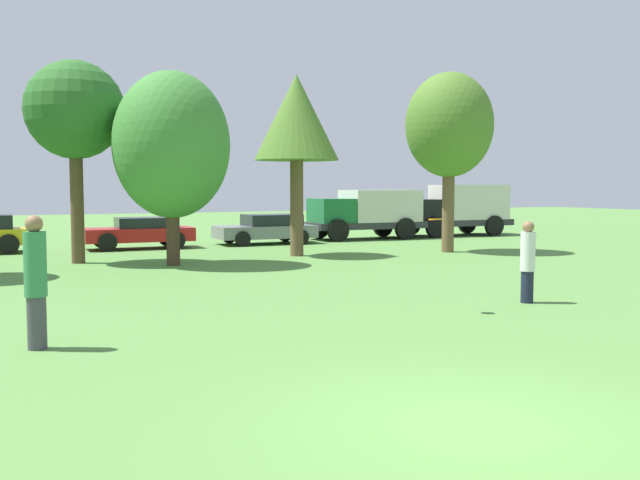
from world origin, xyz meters
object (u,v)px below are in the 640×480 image
(frisbee, at_px, (435,219))
(delivery_truck_black, at_px, (458,208))
(tree_5, at_px, (449,126))
(tree_3, at_px, (172,145))
(tree_4, at_px, (297,120))
(parked_car_grey, at_px, (267,228))
(parked_car_red, at_px, (141,232))
(delivery_truck_green, at_px, (367,211))
(tree_2, at_px, (75,112))
(person_thrower, at_px, (36,280))
(person_catcher, at_px, (528,261))

(frisbee, distance_m, delivery_truck_black, 22.31)
(tree_5, relative_size, delivery_truck_black, 1.19)
(tree_3, distance_m, tree_4, 4.84)
(delivery_truck_black, bearing_deg, frisbee, 53.93)
(parked_car_grey, distance_m, delivery_truck_black, 10.56)
(frisbee, relative_size, parked_car_red, 0.06)
(tree_4, distance_m, delivery_truck_green, 9.30)
(tree_2, xyz_separation_m, parked_car_grey, (8.14, 4.48, -4.03))
(tree_5, bearing_deg, delivery_truck_black, 50.45)
(parked_car_red, xyz_separation_m, parked_car_grey, (5.26, 0.04, -0.01))
(tree_5, height_order, parked_car_red, tree_5)
(tree_5, relative_size, delivery_truck_green, 1.19)
(person_thrower, bearing_deg, delivery_truck_green, 47.71)
(tree_5, bearing_deg, tree_3, 179.73)
(tree_3, height_order, parked_car_red, tree_3)
(parked_car_grey, bearing_deg, tree_4, 81.33)
(parked_car_red, height_order, parked_car_grey, parked_car_grey)
(person_thrower, bearing_deg, tree_4, 50.27)
(parked_car_red, distance_m, delivery_truck_black, 15.80)
(person_catcher, distance_m, delivery_truck_green, 18.29)
(person_thrower, relative_size, parked_car_red, 0.47)
(person_catcher, xyz_separation_m, tree_4, (-0.08, 11.23, 3.80))
(tree_2, relative_size, delivery_truck_green, 1.14)
(person_thrower, relative_size, delivery_truck_green, 0.36)
(tree_2, height_order, parked_car_grey, tree_2)
(delivery_truck_black, bearing_deg, tree_2, 18.12)
(tree_2, distance_m, tree_4, 7.16)
(parked_car_grey, bearing_deg, frisbee, 80.99)
(tree_5, height_order, delivery_truck_black, tree_5)
(parked_car_grey, bearing_deg, person_catcher, 89.01)
(delivery_truck_green, bearing_deg, parked_car_grey, 9.43)
(tree_4, xyz_separation_m, delivery_truck_green, (6.25, 5.98, -3.40))
(tree_5, xyz_separation_m, parked_car_grey, (-4.53, 6.44, -3.92))
(tree_5, bearing_deg, delivery_truck_green, 84.44)
(tree_4, xyz_separation_m, parked_car_red, (-4.22, 5.29, -4.01))
(person_catcher, distance_m, tree_2, 14.57)
(delivery_truck_green, xyz_separation_m, delivery_truck_black, (5.29, 0.15, 0.10))
(tree_3, distance_m, parked_car_red, 7.01)
(frisbee, height_order, tree_3, tree_3)
(person_thrower, distance_m, delivery_truck_green, 23.22)
(tree_3, relative_size, delivery_truck_green, 1.06)
(person_thrower, relative_size, parked_car_grey, 0.47)
(tree_5, height_order, delivery_truck_green, tree_5)
(tree_4, bearing_deg, person_catcher, -89.59)
(person_thrower, height_order, parked_car_red, person_thrower)
(parked_car_red, bearing_deg, tree_2, 59.30)
(tree_2, bearing_deg, parked_car_grey, 28.83)
(frisbee, height_order, tree_4, tree_4)
(person_thrower, xyz_separation_m, delivery_truck_green, (15.52, 17.27, 0.25))
(tree_4, xyz_separation_m, parked_car_grey, (1.03, 5.33, -4.02))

